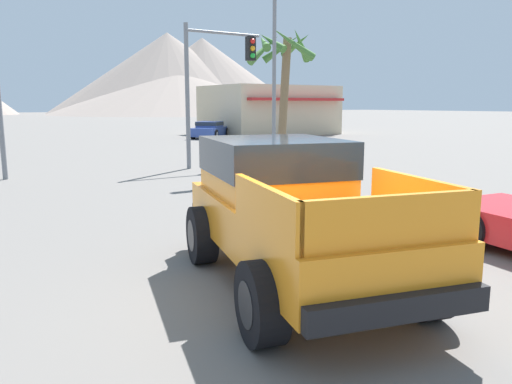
{
  "coord_description": "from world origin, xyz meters",
  "views": [
    {
      "loc": [
        -3.74,
        -4.81,
        2.38
      ],
      "look_at": [
        0.12,
        1.21,
        1.12
      ],
      "focal_mm": 35.0,
      "sensor_mm": 36.0,
      "label": 1
    }
  ],
  "objects_px": {
    "orange_pickup_truck": "(288,203)",
    "parked_car_blue": "(210,129)",
    "palm_tree_tall": "(282,61)",
    "street_lamp_post": "(274,37)",
    "traffic_light_crosswalk": "(217,70)"
  },
  "relations": [
    {
      "from": "orange_pickup_truck",
      "to": "palm_tree_tall",
      "type": "xyz_separation_m",
      "value": [
        9.02,
        12.77,
        3.17
      ]
    },
    {
      "from": "palm_tree_tall",
      "to": "traffic_light_crosswalk",
      "type": "bearing_deg",
      "value": -164.23
    },
    {
      "from": "traffic_light_crosswalk",
      "to": "street_lamp_post",
      "type": "relative_size",
      "value": 0.66
    },
    {
      "from": "traffic_light_crosswalk",
      "to": "palm_tree_tall",
      "type": "distance_m",
      "value": 3.98
    },
    {
      "from": "street_lamp_post",
      "to": "palm_tree_tall",
      "type": "relative_size",
      "value": 1.43
    },
    {
      "from": "parked_car_blue",
      "to": "traffic_light_crosswalk",
      "type": "bearing_deg",
      "value": -70.83
    },
    {
      "from": "traffic_light_crosswalk",
      "to": "parked_car_blue",
      "type": "bearing_deg",
      "value": 63.61
    },
    {
      "from": "traffic_light_crosswalk",
      "to": "palm_tree_tall",
      "type": "relative_size",
      "value": 0.94
    },
    {
      "from": "orange_pickup_truck",
      "to": "street_lamp_post",
      "type": "height_order",
      "value": "street_lamp_post"
    },
    {
      "from": "orange_pickup_truck",
      "to": "parked_car_blue",
      "type": "height_order",
      "value": "orange_pickup_truck"
    },
    {
      "from": "parked_car_blue",
      "to": "palm_tree_tall",
      "type": "height_order",
      "value": "palm_tree_tall"
    },
    {
      "from": "street_lamp_post",
      "to": "palm_tree_tall",
      "type": "xyz_separation_m",
      "value": [
        2.33,
        2.74,
        -0.55
      ]
    },
    {
      "from": "parked_car_blue",
      "to": "traffic_light_crosswalk",
      "type": "distance_m",
      "value": 17.09
    },
    {
      "from": "orange_pickup_truck",
      "to": "parked_car_blue",
      "type": "relative_size",
      "value": 1.18
    },
    {
      "from": "street_lamp_post",
      "to": "traffic_light_crosswalk",
      "type": "bearing_deg",
      "value": 131.24
    }
  ]
}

